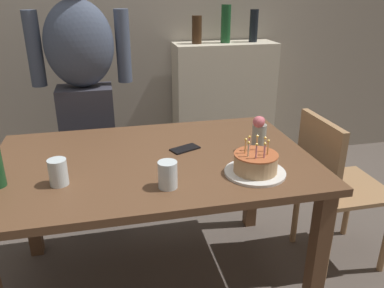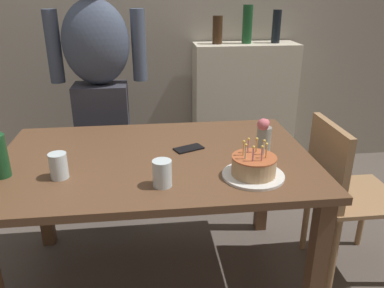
{
  "view_description": "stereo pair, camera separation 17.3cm",
  "coord_description": "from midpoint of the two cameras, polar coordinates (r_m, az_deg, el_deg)",
  "views": [
    {
      "loc": [
        -0.19,
        -1.67,
        1.5
      ],
      "look_at": [
        0.16,
        -0.1,
        0.84
      ],
      "focal_mm": 35.95,
      "sensor_mm": 36.0,
      "label": 1
    },
    {
      "loc": [
        -0.02,
        -1.7,
        1.5
      ],
      "look_at": [
        0.16,
        -0.1,
        0.84
      ],
      "focal_mm": 35.95,
      "sensor_mm": 36.0,
      "label": 2
    }
  ],
  "objects": [
    {
      "name": "flower_vase",
      "position": [
        1.91,
        13.17,
        1.22
      ],
      "size": [
        0.08,
        0.08,
        0.18
      ],
      "color": "#999E93",
      "rests_on": "dining_table"
    },
    {
      "name": "back_wall",
      "position": [
        3.24,
        -5.04,
        18.74
      ],
      "size": [
        5.2,
        0.1,
        2.6
      ],
      "primitive_type": "cube",
      "color": "#9E9384",
      "rests_on": "ground_plane"
    },
    {
      "name": "shelf_cabinet",
      "position": [
        3.27,
        9.08,
        5.24
      ],
      "size": [
        0.82,
        0.3,
        1.37
      ],
      "color": "beige",
      "rests_on": "ground_plane"
    },
    {
      "name": "dining_chair",
      "position": [
        2.22,
        23.46,
        -5.99
      ],
      "size": [
        0.42,
        0.42,
        0.87
      ],
      "rotation": [
        0.0,
        0.0,
        1.57
      ],
      "color": "#A37A51",
      "rests_on": "ground_plane"
    },
    {
      "name": "water_glass_near",
      "position": [
        1.69,
        -16.47,
        -3.19
      ],
      "size": [
        0.08,
        0.08,
        0.11
      ],
      "primitive_type": "cylinder",
      "color": "silver",
      "rests_on": "dining_table"
    },
    {
      "name": "dining_table",
      "position": [
        1.89,
        -2.71,
        -4.62
      ],
      "size": [
        1.5,
        0.96,
        0.74
      ],
      "color": "brown",
      "rests_on": "ground_plane"
    },
    {
      "name": "water_glass_far",
      "position": [
        1.56,
        -1.28,
        -4.46
      ],
      "size": [
        0.08,
        0.08,
        0.11
      ],
      "primitive_type": "cylinder",
      "color": "silver",
      "rests_on": "dining_table"
    },
    {
      "name": "birthday_cake",
      "position": [
        1.67,
        12.08,
        -3.5
      ],
      "size": [
        0.27,
        0.27,
        0.16
      ],
      "color": "white",
      "rests_on": "dining_table"
    },
    {
      "name": "cell_phone",
      "position": [
        1.93,
        2.08,
        -0.73
      ],
      "size": [
        0.16,
        0.12,
        0.01
      ],
      "primitive_type": "cube",
      "rotation": [
        0.0,
        0.0,
        0.41
      ],
      "color": "black",
      "rests_on": "dining_table"
    },
    {
      "name": "person_man_bearded",
      "position": [
        2.54,
        -11.56,
        7.64
      ],
      "size": [
        0.61,
        0.27,
        1.66
      ],
      "rotation": [
        0.0,
        0.0,
        3.14
      ],
      "color": "#33333D",
      "rests_on": "ground_plane"
    },
    {
      "name": "ground_plane",
      "position": [
        2.25,
        -2.4,
        -19.35
      ],
      "size": [
        10.0,
        10.0,
        0.0
      ],
      "primitive_type": "plane",
      "color": "#564C44"
    }
  ]
}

